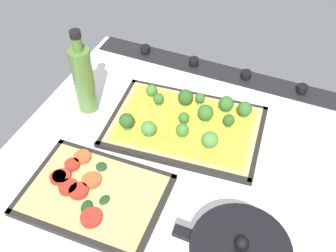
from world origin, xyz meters
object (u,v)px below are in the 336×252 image
(baking_tray_front, at_px, (185,127))
(baking_tray_back, at_px, (95,195))
(broccoli_pizza, at_px, (186,121))
(oil_bottle, at_px, (84,78))
(veggie_pizza_back, at_px, (91,192))

(baking_tray_front, distance_m, baking_tray_back, 0.28)
(broccoli_pizza, xyz_separation_m, baking_tray_back, (0.11, 0.26, -0.02))
(baking_tray_front, bearing_deg, baking_tray_back, 68.20)
(oil_bottle, bearing_deg, broccoli_pizza, -173.49)
(baking_tray_front, height_order, oil_bottle, oil_bottle)
(baking_tray_front, relative_size, veggie_pizza_back, 1.41)
(baking_tray_back, bearing_deg, veggie_pizza_back, -6.31)
(baking_tray_front, distance_m, broccoli_pizza, 0.02)
(baking_tray_front, relative_size, broccoli_pizza, 1.07)
(baking_tray_front, bearing_deg, veggie_pizza_back, 66.41)
(broccoli_pizza, height_order, oil_bottle, oil_bottle)
(broccoli_pizza, bearing_deg, baking_tray_back, 68.30)
(veggie_pizza_back, xyz_separation_m, oil_bottle, (0.14, -0.23, 0.08))
(baking_tray_front, xyz_separation_m, oil_bottle, (0.26, 0.03, 0.09))
(broccoli_pizza, bearing_deg, veggie_pizza_back, 66.53)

